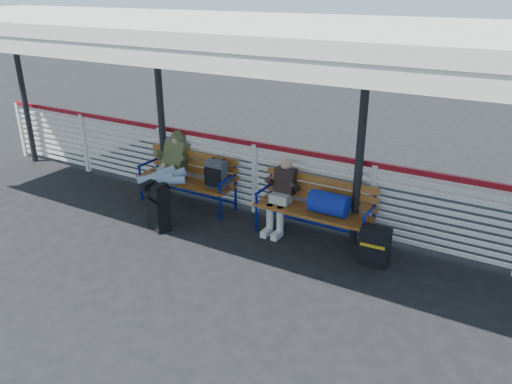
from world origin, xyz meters
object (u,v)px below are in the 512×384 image
Objects in this scene: companion_person at (281,194)px; bench_right at (322,203)px; luggage_stack at (158,205)px; bench_left at (197,174)px; traveler_man at (167,172)px; suitcase_side at (375,246)px.

bench_right is at bearing 0.81° from companion_person.
companion_person is (-0.67, -0.01, 0.01)m from bench_right.
bench_left is (0.00, 1.03, 0.18)m from luggage_stack.
bench_left is 1.57× the size of companion_person.
traveler_man reaches higher than bench_right.
traveler_man is at bearing 139.22° from luggage_stack.
companion_person is at bearing -2.53° from bench_left.
luggage_stack is 0.48× the size of traveler_man.
luggage_stack is 1.92m from companion_person.
bench_left is at bearing 177.47° from companion_person.
luggage_stack is at bearing -149.99° from companion_person.
bench_right is at bearing 6.36° from traveler_man.
companion_person is 1.66m from suitcase_side.
bench_right is 1.03m from suitcase_side.
companion_person reaches higher than suitcase_side.
companion_person reaches higher than luggage_stack.
companion_person reaches higher than bench_left.
companion_person is at bearing -179.19° from bench_right.
bench_right reaches higher than luggage_stack.
luggage_stack is at bearing -90.06° from bench_left.
traveler_man is 2.90× the size of suitcase_side.
bench_left is at bearing 111.75° from luggage_stack.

